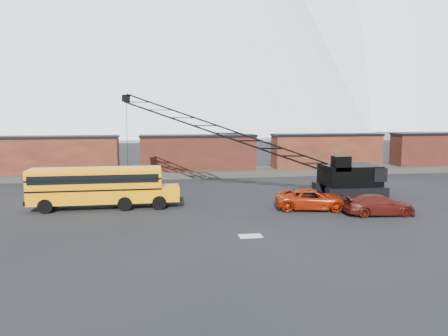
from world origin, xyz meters
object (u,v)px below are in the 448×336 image
object	(u,v)px
maroon_suv	(379,205)
crawler_crane	(240,138)
red_pickup	(312,199)
school_bus	(101,186)

from	to	relation	value
maroon_suv	crawler_crane	xyz separation A→B (m)	(-8.71, 8.73, 4.51)
red_pickup	school_bus	bearing A→B (deg)	92.33
red_pickup	crawler_crane	xyz separation A→B (m)	(-4.52, 6.17, 4.46)
red_pickup	maroon_suv	xyz separation A→B (m)	(4.19, -2.56, -0.05)
school_bus	maroon_suv	xyz separation A→B (m)	(20.39, -5.48, -1.04)
school_bus	red_pickup	xyz separation A→B (m)	(16.20, -2.92, -1.00)
crawler_crane	red_pickup	bearing A→B (deg)	-53.77
school_bus	red_pickup	size ratio (longest dim) A/B	2.03
maroon_suv	crawler_crane	world-z (taller)	crawler_crane
school_bus	red_pickup	bearing A→B (deg)	-10.23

